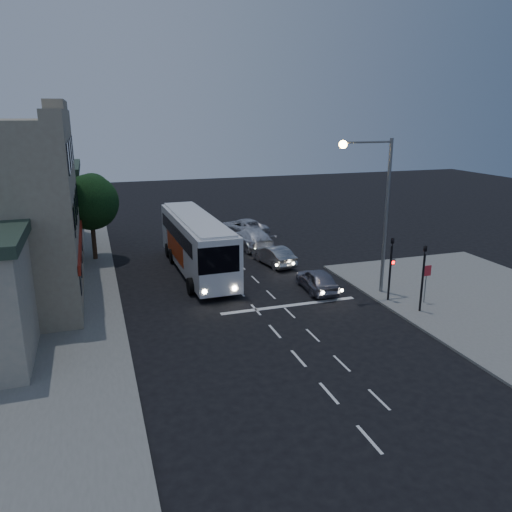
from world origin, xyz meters
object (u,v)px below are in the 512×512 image
object	(u,v)px
car_suv	(317,280)
street_tree	(90,200)
car_sedan_b	(251,238)
traffic_signal_main	(391,261)
traffic_signal_side	(423,270)
streetlight	(377,199)
car_sedan_a	(274,255)
car_sedan_c	(244,227)
tour_bus	(197,242)
regulatory_sign	(427,278)

from	to	relation	value
car_suv	street_tree	size ratio (longest dim) A/B	0.65
car_sedan_b	traffic_signal_main	distance (m)	14.49
traffic_signal_side	street_tree	size ratio (longest dim) A/B	0.66
traffic_signal_side	streetlight	bearing A→B (deg)	105.70
car_sedan_a	street_tree	world-z (taller)	street_tree
traffic_signal_main	streetlight	size ratio (longest dim) A/B	0.46
car_suv	street_tree	bearing A→B (deg)	-37.59
car_sedan_c	street_tree	size ratio (longest dim) A/B	0.84
street_tree	tour_bus	bearing A→B (deg)	-37.94
tour_bus	traffic_signal_main	world-z (taller)	traffic_signal_main
car_sedan_c	traffic_signal_side	world-z (taller)	traffic_signal_side
car_suv	traffic_signal_side	xyz separation A→B (m)	(3.78, -5.00, 1.73)
tour_bus	regulatory_sign	world-z (taller)	tour_bus
regulatory_sign	street_tree	distance (m)	23.40
regulatory_sign	tour_bus	bearing A→B (deg)	137.16
traffic_signal_main	traffic_signal_side	xyz separation A→B (m)	(0.70, -1.98, 0.00)
car_sedan_c	traffic_signal_main	distance (m)	18.85
traffic_signal_main	regulatory_sign	distance (m)	2.14
car_sedan_a	car_sedan_c	distance (m)	9.58
traffic_signal_main	regulatory_sign	xyz separation A→B (m)	(1.70, -1.01, -0.82)
car_suv	traffic_signal_main	bearing A→B (deg)	139.40
traffic_signal_side	car_sedan_a	bearing A→B (deg)	111.84
car_sedan_c	street_tree	distance (m)	14.01
car_sedan_b	regulatory_sign	size ratio (longest dim) A/B	2.51
car_sedan_c	streetlight	size ratio (longest dim) A/B	0.58
tour_bus	street_tree	xyz separation A→B (m)	(-6.59, 5.14, 2.43)
car_sedan_a	car_sedan_b	xyz separation A→B (m)	(-0.11, 4.91, 0.12)
regulatory_sign	car_sedan_a	bearing A→B (deg)	118.35
car_suv	car_sedan_a	bearing A→B (deg)	-80.35
regulatory_sign	streetlight	xyz separation A→B (m)	(-1.96, 2.44, 4.14)
streetlight	street_tree	world-z (taller)	streetlight
car_sedan_a	streetlight	world-z (taller)	streetlight
streetlight	traffic_signal_side	bearing A→B (deg)	-74.30
car_suv	car_sedan_a	distance (m)	5.98
car_sedan_a	regulatory_sign	distance (m)	11.39
car_sedan_b	traffic_signal_side	size ratio (longest dim) A/B	1.35
car_sedan_b	tour_bus	bearing A→B (deg)	36.59
traffic_signal_main	street_tree	world-z (taller)	street_tree
car_sedan_a	regulatory_sign	bearing A→B (deg)	108.70
street_tree	traffic_signal_side	bearing A→B (deg)	-44.50
tour_bus	regulatory_sign	bearing A→B (deg)	-44.09
car_sedan_a	regulatory_sign	world-z (taller)	regulatory_sign
tour_bus	car_sedan_b	distance (m)	7.33
car_suv	regulatory_sign	xyz separation A→B (m)	(4.78, -4.04, 0.91)
car_sedan_c	traffic_signal_side	bearing A→B (deg)	84.39
car_sedan_b	regulatory_sign	bearing A→B (deg)	105.41
regulatory_sign	street_tree	xyz separation A→B (m)	(-17.51, 15.26, 2.90)
streetlight	regulatory_sign	bearing A→B (deg)	-51.25
tour_bus	street_tree	bearing A→B (deg)	140.82
tour_bus	streetlight	xyz separation A→B (m)	(8.96, -7.69, 3.67)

